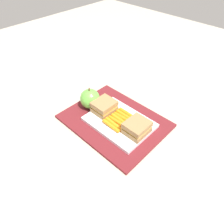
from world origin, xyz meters
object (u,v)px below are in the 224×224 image
(food_tray, at_px, (119,122))
(apple, at_px, (90,99))
(sandwich_half_left, at_px, (137,128))
(sandwich_half_right, at_px, (104,107))
(carrot_sticks_bundle, at_px, (119,120))

(food_tray, xyz_separation_m, apple, (0.15, 0.01, 0.03))
(sandwich_half_left, distance_m, apple, 0.22)
(food_tray, height_order, sandwich_half_right, sandwich_half_right)
(sandwich_half_right, relative_size, carrot_sticks_bundle, 0.79)
(sandwich_half_right, distance_m, carrot_sticks_bundle, 0.08)
(carrot_sticks_bundle, bearing_deg, apple, 3.42)
(sandwich_half_right, distance_m, apple, 0.07)
(food_tray, distance_m, carrot_sticks_bundle, 0.01)
(apple, bearing_deg, food_tray, -176.51)
(sandwich_half_left, relative_size, sandwich_half_right, 1.00)
(food_tray, xyz_separation_m, carrot_sticks_bundle, (0.00, 0.00, 0.01))
(apple, bearing_deg, sandwich_half_left, -177.72)
(sandwich_half_left, bearing_deg, apple, 2.28)
(food_tray, bearing_deg, apple, 3.49)
(sandwich_half_left, height_order, carrot_sticks_bundle, sandwich_half_left)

